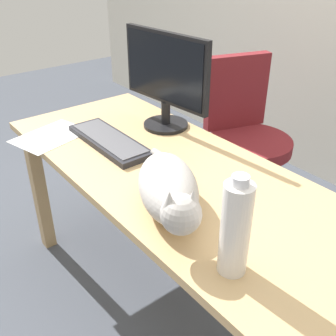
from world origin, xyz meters
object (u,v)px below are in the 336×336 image
at_px(monitor, 165,77).
at_px(keyboard, 109,141).
at_px(office_chair, 244,156).
at_px(cat, 169,189).
at_px(computer_mouse, 168,159).
at_px(water_bottle, 235,228).

height_order(monitor, keyboard, monitor).
bearing_deg(office_chair, cat, -62.10).
relative_size(keyboard, computer_mouse, 4.00).
xyz_separation_m(office_chair, computer_mouse, (0.24, -0.72, 0.33)).
bearing_deg(cat, monitor, 143.13).
relative_size(monitor, cat, 0.89).
bearing_deg(office_chair, water_bottle, -50.34).
distance_m(office_chair, keyboard, 0.87).
relative_size(office_chair, keyboard, 2.12).
relative_size(office_chair, water_bottle, 3.35).
bearing_deg(office_chair, keyboard, -93.12).
xyz_separation_m(office_chair, cat, (0.48, -0.90, 0.39)).
bearing_deg(water_bottle, keyboard, 171.02).
height_order(office_chair, computer_mouse, office_chair).
relative_size(keyboard, water_bottle, 1.58).
bearing_deg(computer_mouse, water_bottle, -21.96).
xyz_separation_m(monitor, keyboard, (-0.00, -0.29, -0.21)).
bearing_deg(cat, keyboard, 169.43).
height_order(monitor, water_bottle, monitor).
distance_m(keyboard, cat, 0.54).
bearing_deg(cat, water_bottle, -6.16).
xyz_separation_m(office_chair, keyboard, (-0.04, -0.81, 0.32)).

